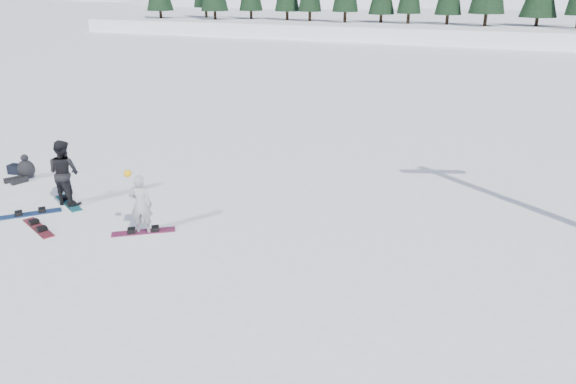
% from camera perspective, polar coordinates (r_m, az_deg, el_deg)
% --- Properties ---
extents(ground, '(420.00, 420.00, 0.00)m').
position_cam_1_polar(ground, '(15.70, -19.37, -1.86)').
color(ground, white).
rests_on(ground, ground).
extents(alpine_backdrop, '(412.50, 227.00, 53.20)m').
position_cam_1_polar(alpine_backdrop, '(201.64, 18.79, 13.63)').
color(alpine_backdrop, white).
rests_on(alpine_backdrop, ground).
extents(snowboarder_woman, '(0.63, 0.53, 1.60)m').
position_cam_1_polar(snowboarder_woman, '(13.73, -14.74, -1.15)').
color(snowboarder_woman, '#A8A8AD').
rests_on(snowboarder_woman, ground).
extents(snowboarder_man, '(0.87, 0.68, 1.78)m').
position_cam_1_polar(snowboarder_man, '(16.19, -21.81, 1.85)').
color(snowboarder_man, black).
rests_on(snowboarder_man, ground).
extents(seated_rider, '(0.67, 0.99, 0.77)m').
position_cam_1_polar(seated_rider, '(18.98, -25.16, 2.06)').
color(seated_rider, black).
rests_on(seated_rider, ground).
extents(gear_bag, '(0.50, 0.38, 0.30)m').
position_cam_1_polar(gear_bag, '(19.70, -25.89, 2.10)').
color(gear_bag, black).
rests_on(gear_bag, ground).
extents(snowboard_woman, '(1.36, 1.13, 0.03)m').
position_cam_1_polar(snowboard_woman, '(14.00, -14.46, -3.94)').
color(snowboard_woman, '#942051').
rests_on(snowboard_woman, ground).
extents(snowboard_man, '(1.46, 0.94, 0.03)m').
position_cam_1_polar(snowboard_man, '(16.46, -21.41, -1.04)').
color(snowboard_man, '#166D79').
rests_on(snowboard_man, ground).
extents(snowboard_loose_b, '(1.48, 0.87, 0.03)m').
position_cam_1_polar(snowboard_loose_b, '(15.09, -24.03, -3.33)').
color(snowboard_loose_b, maroon).
rests_on(snowboard_loose_b, ground).
extents(snowboard_loose_a, '(1.19, 1.32, 0.03)m').
position_cam_1_polar(snowboard_loose_a, '(16.07, -24.67, -2.03)').
color(snowboard_loose_a, navy).
rests_on(snowboard_loose_a, ground).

